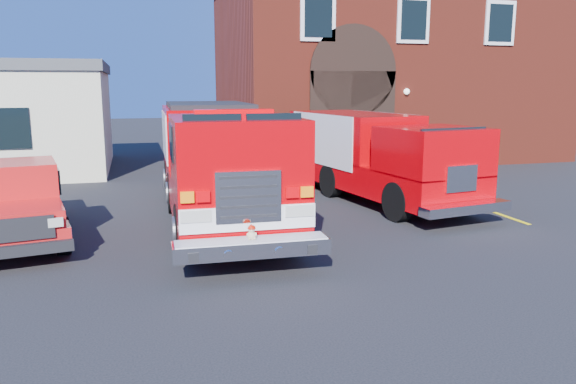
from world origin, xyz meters
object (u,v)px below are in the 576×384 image
object	(u,v)px
fire_station	(381,69)
secondary_truck	(375,154)
pickup_truck	(14,202)
fire_engine	(218,160)

from	to	relation	value
fire_station	secondary_truck	distance (m)	11.88
pickup_truck	fire_station	bearing A→B (deg)	40.26
fire_station	pickup_truck	size ratio (longest dim) A/B	2.64
fire_engine	fire_station	bearing A→B (deg)	49.78
secondary_truck	fire_station	bearing A→B (deg)	64.72
pickup_truck	fire_engine	bearing A→B (deg)	8.52
fire_engine	pickup_truck	world-z (taller)	fire_engine
fire_station	secondary_truck	world-z (taller)	fire_station
secondary_truck	fire_engine	bearing A→B (deg)	-165.61
pickup_truck	secondary_truck	xyz separation A→B (m)	(9.74, 1.99, 0.55)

